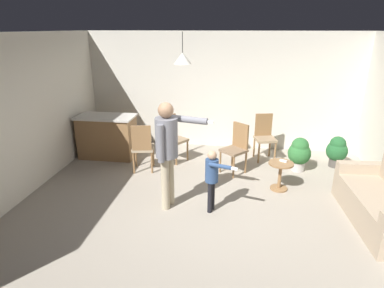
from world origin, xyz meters
name	(u,v)px	position (x,y,z in m)	size (l,w,h in m)	color
ground	(207,215)	(0.00, 0.00, 0.00)	(7.68, 7.68, 0.00)	#9E9384
wall_back	(221,91)	(0.00, 3.20, 1.35)	(6.40, 0.10, 2.70)	silver
wall_left	(4,124)	(-3.20, 0.00, 1.35)	(0.10, 6.40, 2.70)	silver
kitchen_counter	(107,136)	(-2.45, 2.10, 0.48)	(1.26, 0.66, 0.95)	olive
side_table_by_couch	(280,173)	(1.21, 1.03, 0.33)	(0.44, 0.44, 0.52)	olive
person_adult	(168,144)	(-0.64, 0.18, 1.08)	(0.88, 0.49, 1.73)	tan
person_child	(212,174)	(0.06, 0.13, 0.64)	(0.50, 0.40, 1.02)	black
dining_chair_by_counter	(236,146)	(0.41, 1.69, 0.55)	(0.59, 0.59, 1.00)	olive
dining_chair_near_wall	(143,146)	(-1.44, 1.44, 0.55)	(0.49, 0.49, 1.00)	olive
dining_chair_centre_back	(264,135)	(1.01, 2.49, 0.55)	(0.51, 0.51, 1.00)	olive
dining_chair_spare	(173,136)	(-0.96, 2.13, 0.55)	(0.58, 0.58, 1.00)	olive
potted_plant_corner	(337,150)	(2.49, 2.25, 0.36)	(0.43, 0.43, 0.66)	#4C4742
potted_plant_by_wall	(299,153)	(1.68, 1.93, 0.39)	(0.46, 0.46, 0.70)	#B7B2AD
spare_remote_on_table	(283,161)	(1.25, 1.08, 0.54)	(0.04, 0.13, 0.04)	white
ceiling_light_pendant	(183,58)	(-0.62, 1.47, 2.25)	(0.32, 0.32, 0.55)	silver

